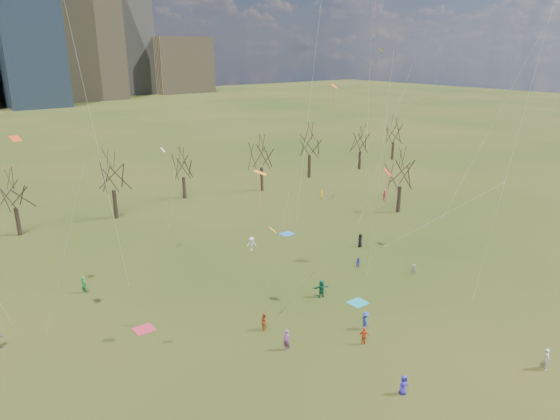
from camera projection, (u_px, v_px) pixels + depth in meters
ground at (365, 321)px, 42.89m from camera, size 500.00×500.00×0.00m
bare_tree_row at (168, 172)px, 68.99m from camera, size 113.04×29.80×9.50m
blanket_teal at (358, 303)px, 46.00m from camera, size 1.60×1.50×0.03m
blanket_navy at (287, 234)px, 63.08m from camera, size 1.60×1.50×0.03m
blanket_crimson at (144, 329)px, 41.67m from camera, size 1.60×1.50×0.03m
person_0 at (404, 385)px, 33.69m from camera, size 0.80×0.63×1.44m
person_1 at (546, 359)px, 36.28m from camera, size 0.71×0.73×1.69m
person_2 at (265, 321)px, 41.43m from camera, size 0.88×0.94×1.55m
person_3 at (414, 269)px, 51.69m from camera, size 0.60×0.81×1.13m
person_4 at (364, 336)px, 39.36m from camera, size 0.92×0.82×1.50m
person_5 at (321, 288)px, 46.84m from camera, size 1.71×1.02×1.76m
person_6 at (360, 240)px, 58.76m from camera, size 0.91×0.74×1.60m
person_7 at (287, 340)px, 38.59m from camera, size 0.54×0.70×1.73m
person_8 at (358, 263)px, 53.24m from camera, size 0.70×0.70×1.14m
person_9 at (252, 244)px, 57.69m from camera, size 1.23×1.06×1.65m
person_10 at (384, 195)px, 76.83m from camera, size 0.98×0.73×1.54m
person_12 at (321, 194)px, 77.86m from camera, size 0.56×0.78×1.47m
person_13 at (84, 285)px, 47.65m from camera, size 0.63×0.73×1.68m
person_15 at (366, 321)px, 41.50m from camera, size 0.91×1.16×1.58m
kites_airborne at (333, 129)px, 48.81m from camera, size 61.49×37.71×33.51m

